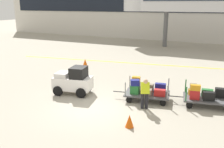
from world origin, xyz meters
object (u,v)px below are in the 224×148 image
(baggage_cart_middle, at_px, (206,96))
(baggage_handler, at_px, (145,92))
(safety_cone_near, at_px, (129,121))
(baggage_tug, at_px, (73,81))
(baggage_cart_lead, at_px, (146,90))
(safety_cone_far, at_px, (85,62))

(baggage_cart_middle, relative_size, baggage_handler, 1.97)
(baggage_handler, bearing_deg, safety_cone_near, -88.37)
(baggage_tug, distance_m, baggage_cart_lead, 4.10)
(baggage_tug, height_order, baggage_cart_middle, baggage_tug)
(baggage_cart_lead, height_order, safety_cone_far, baggage_cart_lead)
(safety_cone_far, bearing_deg, safety_cone_near, -48.95)
(baggage_tug, xyz_separation_m, safety_cone_near, (4.40, -2.41, -0.48))
(safety_cone_near, height_order, safety_cone_far, same)
(baggage_cart_middle, bearing_deg, baggage_cart_lead, -168.21)
(safety_cone_far, bearing_deg, baggage_cart_middle, -25.24)
(baggage_tug, xyz_separation_m, baggage_handler, (4.34, -0.34, 0.11))
(baggage_cart_lead, distance_m, safety_cone_far, 8.87)
(safety_cone_near, bearing_deg, baggage_handler, 91.63)
(safety_cone_near, distance_m, safety_cone_far, 11.40)
(baggage_handler, height_order, safety_cone_near, baggage_handler)
(baggage_handler, xyz_separation_m, safety_cone_far, (-7.43, 6.53, -0.59))
(baggage_cart_middle, distance_m, safety_cone_near, 4.63)
(baggage_cart_lead, relative_size, safety_cone_far, 5.61)
(baggage_cart_lead, height_order, baggage_handler, baggage_handler)
(safety_cone_far, bearing_deg, baggage_cart_lead, -36.98)
(baggage_cart_lead, bearing_deg, baggage_tug, -168.01)
(baggage_cart_middle, distance_m, safety_cone_far, 11.08)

